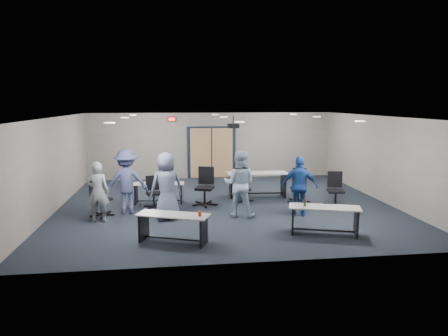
{
  "coord_description": "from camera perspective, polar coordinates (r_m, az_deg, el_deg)",
  "views": [
    {
      "loc": [
        -1.58,
        -11.85,
        3.14
      ],
      "look_at": [
        -0.09,
        -0.3,
        1.21
      ],
      "focal_mm": 32.0,
      "sensor_mm": 36.0,
      "label": 1
    }
  ],
  "objects": [
    {
      "name": "back_wall",
      "position": [
        16.52,
        -1.81,
        3.21
      ],
      "size": [
        10.0,
        0.04,
        2.7
      ],
      "primitive_type": "cube",
      "color": "gray",
      "rests_on": "floor"
    },
    {
      "name": "chair_back_a",
      "position": [
        12.1,
        -9.98,
        -3.43
      ],
      "size": [
        0.72,
        0.72,
        0.95
      ],
      "primitive_type": null,
      "rotation": [
        0.0,
        0.0,
        0.24
      ],
      "color": "black",
      "rests_on": "floor"
    },
    {
      "name": "table_front_left",
      "position": [
        9.1,
        -7.25,
        -7.82
      ],
      "size": [
        1.71,
        1.09,
        0.76
      ],
      "rotation": [
        0.0,
        0.0,
        -0.37
      ],
      "color": "#ABA9A2",
      "rests_on": "floor"
    },
    {
      "name": "chair_loose_right",
      "position": [
        12.5,
        15.68,
        -3.0
      ],
      "size": [
        0.78,
        0.78,
        1.05
      ],
      "primitive_type": null,
      "rotation": [
        0.0,
        0.0,
        -0.21
      ],
      "color": "black",
      "rests_on": "floor"
    },
    {
      "name": "chair_loose_left",
      "position": [
        11.59,
        -17.11,
        -4.17
      ],
      "size": [
        0.86,
        0.86,
        1.0
      ],
      "primitive_type": null,
      "rotation": [
        0.0,
        0.0,
        1.04
      ],
      "color": "black",
      "rests_on": "floor"
    },
    {
      "name": "person_plaid",
      "position": [
        10.76,
        -8.2,
        -2.59
      ],
      "size": [
        1.04,
        0.84,
        1.83
      ],
      "primitive_type": "imported",
      "rotation": [
        0.0,
        0.0,
        3.48
      ],
      "color": "slate",
      "rests_on": "floor"
    },
    {
      "name": "person_navy",
      "position": [
        11.22,
        10.75,
        -2.58
      ],
      "size": [
        1.06,
        0.69,
        1.67
      ],
      "primitive_type": "imported",
      "rotation": [
        0.0,
        0.0,
        2.83
      ],
      "color": "navy",
      "rests_on": "floor"
    },
    {
      "name": "person_gray",
      "position": [
        10.97,
        -17.59,
        -3.28
      ],
      "size": [
        0.62,
        0.44,
        1.62
      ],
      "primitive_type": "imported",
      "rotation": [
        0.0,
        0.0,
        3.05
      ],
      "color": "gray",
      "rests_on": "floor"
    },
    {
      "name": "exit_sign",
      "position": [
        16.3,
        -7.46,
        6.93
      ],
      "size": [
        0.32,
        0.07,
        0.18
      ],
      "color": "black",
      "rests_on": "back_wall"
    },
    {
      "name": "ceiling_projector",
      "position": [
        12.51,
        1.32,
        6.06
      ],
      "size": [
        0.35,
        0.32,
        0.37
      ],
      "color": "black",
      "rests_on": "ceiling"
    },
    {
      "name": "double_door",
      "position": [
        16.52,
        -1.79,
        2.16
      ],
      "size": [
        2.0,
        0.07,
        2.2
      ],
      "color": "black",
      "rests_on": "back_wall"
    },
    {
      "name": "ceiling",
      "position": [
        11.96,
        0.26,
        7.33
      ],
      "size": [
        10.0,
        9.0,
        0.04
      ],
      "primitive_type": "cube",
      "color": "white",
      "rests_on": "back_wall"
    },
    {
      "name": "floor",
      "position": [
        12.36,
        0.25,
        -5.29
      ],
      "size": [
        10.0,
        10.0,
        0.0
      ],
      "primitive_type": "plane",
      "color": "black",
      "rests_on": "ground"
    },
    {
      "name": "right_wall",
      "position": [
        13.67,
        21.52,
        1.25
      ],
      "size": [
        0.04,
        9.0,
        2.7
      ],
      "primitive_type": "cube",
      "color": "gray",
      "rests_on": "floor"
    },
    {
      "name": "chair_back_d",
      "position": [
        12.79,
        10.59,
        -2.5
      ],
      "size": [
        0.88,
        0.88,
        1.06
      ],
      "primitive_type": null,
      "rotation": [
        0.0,
        0.0,
        -0.41
      ],
      "color": "black",
      "rests_on": "floor"
    },
    {
      "name": "ceiling_can_lights",
      "position": [
        12.21,
        0.1,
        7.23
      ],
      "size": [
        6.24,
        5.74,
        0.02
      ],
      "primitive_type": null,
      "color": "white",
      "rests_on": "ceiling"
    },
    {
      "name": "front_wall",
      "position": [
        7.72,
        4.67,
        -4.0
      ],
      "size": [
        10.0,
        0.04,
        2.7
      ],
      "primitive_type": "cube",
      "color": "gray",
      "rests_on": "floor"
    },
    {
      "name": "table_front_right",
      "position": [
        9.88,
        14.09,
        -6.55
      ],
      "size": [
        1.75,
        1.02,
        0.93
      ],
      "rotation": [
        0.0,
        0.0,
        -0.3
      ],
      "color": "#ABA9A2",
      "rests_on": "floor"
    },
    {
      "name": "person_back",
      "position": [
        11.6,
        -13.77,
        -1.9
      ],
      "size": [
        1.27,
        0.85,
        1.83
      ],
      "primitive_type": "imported",
      "rotation": [
        0.0,
        0.0,
        3.29
      ],
      "color": "#454C7C",
      "rests_on": "floor"
    },
    {
      "name": "chair_back_b",
      "position": [
        12.2,
        -2.79,
        -2.68
      ],
      "size": [
        0.92,
        0.92,
        1.17
      ],
      "primitive_type": null,
      "rotation": [
        0.0,
        0.0,
        -0.3
      ],
      "color": "black",
      "rests_on": "floor"
    },
    {
      "name": "left_wall",
      "position": [
        12.46,
        -23.19,
        0.41
      ],
      "size": [
        0.04,
        9.0,
        2.7
      ],
      "primitive_type": "cube",
      "color": "gray",
      "rests_on": "floor"
    },
    {
      "name": "person_lightblue",
      "position": [
        10.97,
        2.22,
        -2.27
      ],
      "size": [
        1.07,
        0.95,
        1.83
      ],
      "primitive_type": "imported",
      "rotation": [
        0.0,
        0.0,
        2.8
      ],
      "color": "#A6C0DC",
      "rests_on": "floor"
    },
    {
      "name": "table_back_right",
      "position": [
        13.36,
        4.77,
        -1.75
      ],
      "size": [
        2.03,
        0.75,
        0.81
      ],
      "rotation": [
        0.0,
        0.0,
        -0.04
      ],
      "color": "#ABA9A2",
      "rests_on": "floor"
    },
    {
      "name": "table_back_left",
      "position": [
        12.62,
        -9.32,
        -3.06
      ],
      "size": [
        1.61,
        0.61,
        0.64
      ],
      "rotation": [
        0.0,
        0.0,
        -0.06
      ],
      "color": "#ABA9A2",
      "rests_on": "floor"
    },
    {
      "name": "chair_back_c",
      "position": [
        12.61,
        2.77,
        -2.79
      ],
      "size": [
        0.61,
        0.61,
        0.94
      ],
      "primitive_type": null,
      "rotation": [
        0.0,
        0.0,
        -0.02
      ],
      "color": "black",
      "rests_on": "floor"
    }
  ]
}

